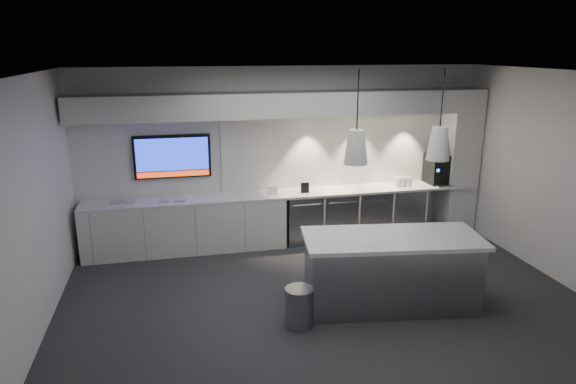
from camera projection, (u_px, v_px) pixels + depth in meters
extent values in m
plane|color=#2D2C2F|center=(323.00, 299.00, 6.98)|extent=(7.00, 7.00, 0.00)
plane|color=black|center=(328.00, 73.00, 6.16)|extent=(7.00, 7.00, 0.00)
plane|color=white|center=(284.00, 154.00, 8.92)|extent=(7.00, 0.00, 7.00)
plane|color=white|center=(412.00, 274.00, 4.23)|extent=(7.00, 0.00, 7.00)
plane|color=white|center=(31.00, 211.00, 5.84)|extent=(0.00, 7.00, 7.00)
plane|color=white|center=(561.00, 178.00, 7.31)|extent=(0.00, 7.00, 7.00)
cube|color=silver|center=(288.00, 194.00, 8.78)|extent=(6.80, 0.65, 0.04)
cube|color=silver|center=(186.00, 226.00, 8.54)|extent=(3.30, 0.63, 0.86)
cube|color=gray|center=(302.00, 218.00, 8.96)|extent=(0.60, 0.61, 0.85)
cube|color=gray|center=(337.00, 215.00, 9.09)|extent=(0.60, 0.61, 0.85)
cube|color=gray|center=(370.00, 213.00, 9.23)|extent=(0.60, 0.61, 0.85)
cube|color=gray|center=(402.00, 210.00, 9.36)|extent=(0.60, 0.61, 0.85)
cube|color=silver|center=(350.00, 149.00, 9.14)|extent=(4.60, 0.03, 1.30)
cube|color=silver|center=(288.00, 104.00, 8.39)|extent=(6.90, 0.60, 0.40)
cube|color=silver|center=(459.00, 161.00, 9.37)|extent=(0.55, 0.55, 2.60)
cube|color=black|center=(172.00, 156.00, 8.46)|extent=(1.25, 0.06, 0.72)
cube|color=#1429BB|center=(172.00, 154.00, 8.41)|extent=(1.17, 0.00, 0.54)
cube|color=red|center=(173.00, 174.00, 8.50)|extent=(1.17, 0.00, 0.09)
cube|color=gray|center=(391.00, 273.00, 6.70)|extent=(2.26, 1.16, 0.91)
cube|color=silver|center=(393.00, 238.00, 6.57)|extent=(2.39, 1.28, 0.05)
cylinder|color=gray|center=(299.00, 307.00, 6.25)|extent=(0.36, 0.36, 0.49)
cube|color=black|center=(438.00, 169.00, 9.32)|extent=(0.40, 0.44, 0.53)
cube|color=black|center=(439.00, 150.00, 9.23)|extent=(0.22, 0.22, 0.17)
cube|color=gray|center=(443.00, 185.00, 9.17)|extent=(0.29, 0.21, 0.03)
cube|color=black|center=(305.00, 188.00, 8.73)|extent=(0.14, 0.04, 0.18)
cube|color=silver|center=(273.00, 191.00, 8.64)|extent=(0.18, 0.02, 0.14)
cube|color=#A9A9A9|center=(116.00, 202.00, 8.18)|extent=(0.19, 0.19, 0.02)
cube|color=#A9A9A9|center=(130.00, 202.00, 8.21)|extent=(0.16, 0.16, 0.02)
cube|color=#A9A9A9|center=(164.00, 200.00, 8.28)|extent=(0.18, 0.18, 0.02)
cube|color=#A9A9A9|center=(180.00, 200.00, 8.31)|extent=(0.20, 0.20, 0.02)
cone|color=silver|center=(356.00, 147.00, 6.13)|extent=(0.29, 0.29, 0.42)
cylinder|color=black|center=(358.00, 100.00, 5.97)|extent=(0.02, 0.02, 0.70)
cone|color=silver|center=(439.00, 143.00, 6.36)|extent=(0.29, 0.29, 0.42)
cylinder|color=black|center=(443.00, 98.00, 6.20)|extent=(0.02, 0.02, 0.70)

